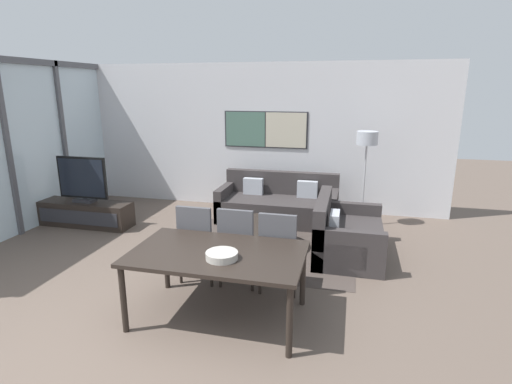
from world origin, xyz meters
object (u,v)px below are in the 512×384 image
object	(u,v)px
coffee_table	(262,230)
dining_chair_left	(198,240)
dining_chair_centre	(238,243)
fruit_bowl	(222,255)
sofa_side	(343,236)
dining_table	(218,258)
sofa_main	(278,205)
tv_console	(86,214)
television	(82,180)
floor_lamp	(367,146)
dining_chair_right	(279,249)

from	to	relation	value
coffee_table	dining_chair_left	size ratio (longest dim) A/B	1.05
dining_chair_centre	fruit_bowl	bearing A→B (deg)	-83.79
sofa_side	dining_chair_left	xyz separation A→B (m)	(-1.70, -1.25, 0.27)
sofa_side	fruit_bowl	xyz separation A→B (m)	(-1.10, -2.12, 0.50)
fruit_bowl	dining_table	bearing A→B (deg)	122.08
sofa_main	dining_chair_left	xyz separation A→B (m)	(-0.51, -2.58, 0.27)
dining_chair_left	fruit_bowl	bearing A→B (deg)	-55.56
tv_console	television	world-z (taller)	television
television	dining_chair_left	xyz separation A→B (m)	(2.68, -1.47, -0.27)
tv_console	coffee_table	size ratio (longest dim) A/B	1.57
fruit_bowl	floor_lamp	bearing A→B (deg)	68.23
tv_console	fruit_bowl	distance (m)	4.07
sofa_side	dining_chair_centre	bearing A→B (deg)	135.81
dining_chair_left	dining_chair_right	xyz separation A→B (m)	(1.00, -0.03, 0.00)
tv_console	dining_table	world-z (taller)	dining_table
dining_chair_right	floor_lamp	world-z (taller)	floor_lamp
dining_table	sofa_main	bearing A→B (deg)	89.85
coffee_table	dining_chair_right	xyz separation A→B (m)	(0.49, -1.26, 0.26)
coffee_table	sofa_main	bearing A→B (deg)	90.00
coffee_table	floor_lamp	distance (m)	2.29
dining_table	dining_chair_centre	distance (m)	0.75
television	dining_chair_centre	world-z (taller)	television
coffee_table	dining_chair_left	xyz separation A→B (m)	(-0.51, -1.22, 0.26)
fruit_bowl	dining_chair_right	bearing A→B (deg)	64.24
fruit_bowl	floor_lamp	distance (m)	3.77
tv_console	sofa_side	xyz separation A→B (m)	(4.38, -0.22, 0.06)
television	dining_chair_left	distance (m)	3.07
sofa_side	dining_table	bearing A→B (deg)	148.64
dining_chair_left	floor_lamp	bearing A→B (deg)	52.52
sofa_main	coffee_table	distance (m)	1.35
sofa_main	tv_console	bearing A→B (deg)	-160.89
television	fruit_bowl	bearing A→B (deg)	-35.56
dining_chair_right	fruit_bowl	distance (m)	0.96
tv_console	dining_table	size ratio (longest dim) A/B	0.93
tv_console	floor_lamp	bearing A→B (deg)	13.41
dining_chair_right	fruit_bowl	xyz separation A→B (m)	(-0.41, -0.84, 0.24)
dining_chair_right	floor_lamp	bearing A→B (deg)	69.56
tv_console	coffee_table	world-z (taller)	tv_console
tv_console	sofa_side	bearing A→B (deg)	-2.91
sofa_main	dining_chair_left	distance (m)	2.64
floor_lamp	dining_chair_centre	bearing A→B (deg)	-119.91
sofa_main	dining_chair_left	size ratio (longest dim) A/B	2.12
dining_chair_left	dining_chair_centre	size ratio (longest dim) A/B	1.00
dining_table	dining_chair_centre	bearing A→B (deg)	90.00
dining_chair_left	sofa_main	bearing A→B (deg)	78.78
dining_chair_right	fruit_bowl	bearing A→B (deg)	-115.76
coffee_table	fruit_bowl	size ratio (longest dim) A/B	3.33
coffee_table	dining_chair_right	distance (m)	1.37
sofa_main	floor_lamp	size ratio (longest dim) A/B	1.28
sofa_side	dining_chair_centre	size ratio (longest dim) A/B	1.43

